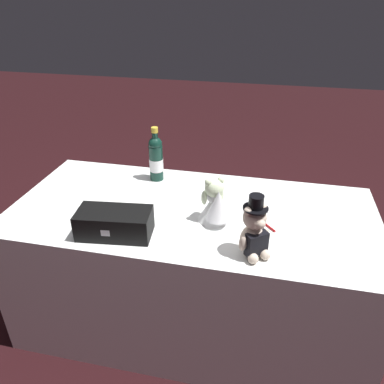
# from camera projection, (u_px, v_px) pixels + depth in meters

# --- Properties ---
(ground_plane) EXTENTS (12.00, 12.00, 0.00)m
(ground_plane) POSITION_uv_depth(u_px,v_px,m) (192.00, 317.00, 2.23)
(ground_plane) COLOR black
(reception_table) EXTENTS (1.80, 0.84, 0.75)m
(reception_table) POSITION_uv_depth(u_px,v_px,m) (192.00, 268.00, 2.05)
(reception_table) COLOR white
(reception_table) RESTS_ON ground_plane
(teddy_bear_groom) EXTENTS (0.13, 0.13, 0.28)m
(teddy_bear_groom) POSITION_uv_depth(u_px,v_px,m) (254.00, 232.00, 1.51)
(teddy_bear_groom) COLOR beige
(teddy_bear_groom) RESTS_ON reception_table
(teddy_bear_bride) EXTENTS (0.18, 0.20, 0.22)m
(teddy_bear_bride) POSITION_uv_depth(u_px,v_px,m) (215.00, 203.00, 1.73)
(teddy_bear_bride) COLOR white
(teddy_bear_bride) RESTS_ON reception_table
(champagne_bottle) EXTENTS (0.08, 0.08, 0.31)m
(champagne_bottle) POSITION_uv_depth(u_px,v_px,m) (156.00, 158.00, 2.10)
(champagne_bottle) COLOR #103127
(champagne_bottle) RESTS_ON reception_table
(signing_pen) EXTENTS (0.09, 0.10, 0.01)m
(signing_pen) POSITION_uv_depth(u_px,v_px,m) (266.00, 224.00, 1.75)
(signing_pen) COLOR maroon
(signing_pen) RESTS_ON reception_table
(gift_case_black) EXTENTS (0.34, 0.20, 0.12)m
(gift_case_black) POSITION_uv_depth(u_px,v_px,m) (115.00, 223.00, 1.66)
(gift_case_black) COLOR black
(gift_case_black) RESTS_ON reception_table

